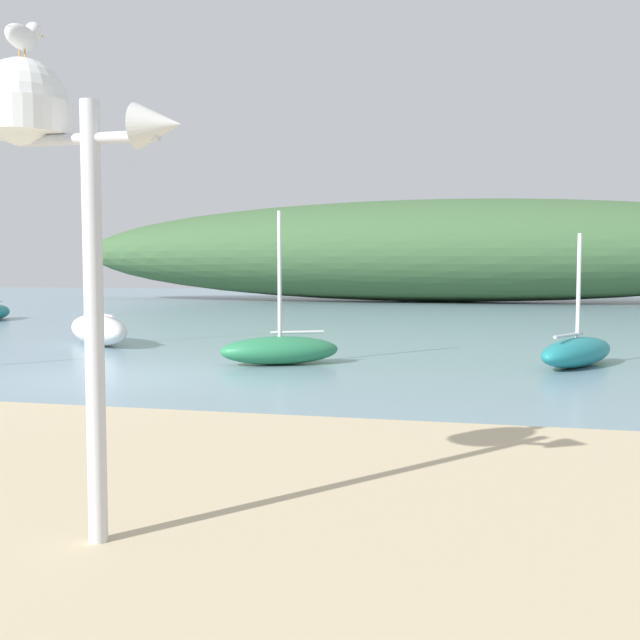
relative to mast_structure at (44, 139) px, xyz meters
The scene contains 7 objects.
ground_plane 9.00m from the mast_structure, 116.28° to the left, with size 120.00×120.00×0.00m, color #7A99A8.
distant_hill 41.03m from the mast_structure, 90.72° to the left, with size 46.30×10.20×6.17m, color #3D6038.
mast_structure is the anchor object (origin of this frame).
seagull_on_radar 0.66m from the mast_structure, behind, with size 0.14×0.37×0.25m.
sailboat_near_shore 10.51m from the mast_structure, 98.09° to the left, with size 2.58×1.90×3.11m.
sailboat_east_reach 14.94m from the mast_structure, 118.89° to the left, with size 3.21×3.16×3.81m.
sailboat_west_reach 12.21m from the mast_structure, 68.40° to the left, with size 2.03×2.72×2.64m.
Camera 1 is at (6.51, -11.79, 1.92)m, focal length 41.14 mm.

